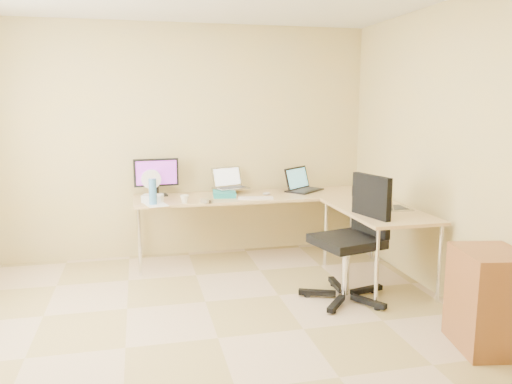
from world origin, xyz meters
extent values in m
plane|color=#CDB190|center=(0.00, 0.00, 0.00)|extent=(4.50, 4.50, 0.00)
plane|color=tan|center=(0.00, 2.25, 1.30)|extent=(4.50, 0.00, 4.50)
plane|color=tan|center=(0.00, -2.25, 1.30)|extent=(4.50, 0.00, 4.50)
plane|color=tan|center=(2.10, 0.00, 1.30)|extent=(0.00, 4.50, 4.50)
cube|color=tan|center=(0.72, 1.85, 0.36)|extent=(2.65, 0.70, 0.73)
cube|color=tan|center=(1.70, 0.85, 0.36)|extent=(0.70, 1.30, 0.73)
cube|color=black|center=(-0.34, 2.05, 0.94)|extent=(0.50, 0.20, 0.41)
cube|color=teal|center=(0.37, 1.87, 0.76)|extent=(0.27, 0.35, 0.05)
cube|color=#ABABAB|center=(0.47, 2.01, 0.90)|extent=(0.44, 0.39, 0.24)
cube|color=black|center=(1.33, 1.97, 0.87)|extent=(0.54, 0.52, 0.27)
cube|color=silver|center=(0.67, 1.64, 0.74)|extent=(0.38, 0.17, 0.02)
ellipsoid|color=silver|center=(0.84, 1.82, 0.75)|extent=(0.09, 0.06, 0.03)
imported|color=white|center=(-0.08, 1.58, 0.77)|extent=(0.11, 0.11, 0.08)
cylinder|color=silver|center=(0.14, 1.55, 0.75)|extent=(0.17, 0.17, 0.03)
cylinder|color=teal|center=(-0.40, 1.55, 0.86)|extent=(0.09, 0.09, 0.26)
cube|color=white|center=(-0.37, 1.55, 0.73)|extent=(0.25, 0.31, 0.01)
cube|color=silver|center=(-0.40, 1.72, 0.77)|extent=(0.23, 0.19, 0.07)
cylinder|color=white|center=(-0.40, 2.05, 0.86)|extent=(0.21, 0.21, 0.27)
cylinder|color=black|center=(1.77, 1.55, 0.78)|extent=(0.08, 0.08, 0.11)
cube|color=silver|center=(1.85, 0.82, 0.84)|extent=(0.34, 0.28, 0.22)
cube|color=black|center=(1.23, 0.50, 0.50)|extent=(0.81, 0.81, 1.12)
cube|color=brown|center=(1.85, -0.57, 0.36)|extent=(0.51, 0.59, 0.72)
camera|label=1|loc=(-0.53, -3.50, 1.73)|focal=35.44mm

